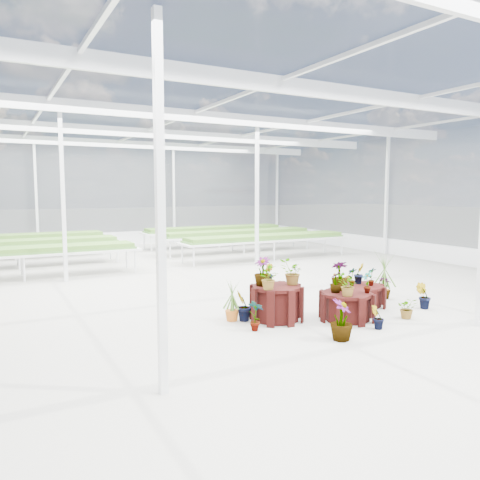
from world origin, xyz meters
name	(u,v)px	position (x,y,z in m)	size (l,w,h in m)	color
ground_plane	(232,299)	(0.00, 0.00, 0.00)	(24.00, 24.00, 0.00)	gray
greenhouse_shell	(232,200)	(0.00, 0.00, 2.25)	(18.00, 24.00, 4.50)	white
steel_frame	(232,200)	(0.00, 0.00, 2.25)	(18.00, 24.00, 4.50)	silver
nursery_benches	(140,247)	(0.00, 7.20, 0.42)	(16.00, 7.00, 0.84)	silver
plinth_tall	(276,303)	(-0.06, -1.96, 0.34)	(0.99, 0.99, 0.67)	black
plinth_mid	(347,306)	(1.14, -2.56, 0.27)	(1.02, 1.02, 0.54)	black
plinth_low	(361,296)	(2.14, -1.86, 0.23)	(1.01, 1.01, 0.45)	black
nursery_plants	(325,288)	(1.03, -2.06, 0.54)	(4.35, 2.82, 1.22)	#416A25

